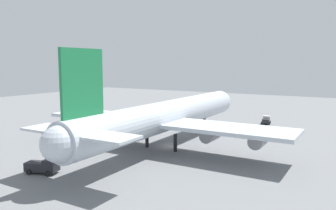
{
  "coord_description": "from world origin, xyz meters",
  "views": [
    {
      "loc": [
        -57.96,
        -34.18,
        17.06
      ],
      "look_at": [
        0.0,
        0.0,
        8.61
      ],
      "focal_mm": 35.68,
      "sensor_mm": 36.0,
      "label": 1
    }
  ],
  "objects": [
    {
      "name": "cargo_airplane",
      "position": [
        -0.28,
        0.0,
        6.37
      ],
      "size": [
        61.88,
        51.76,
        19.13
      ],
      "color": "silver",
      "rests_on": "ground_plane"
    },
    {
      "name": "catering_truck",
      "position": [
        -24.5,
        8.12,
        1.16
      ],
      "size": [
        3.66,
        5.49,
        2.31
      ],
      "color": "#232328",
      "rests_on": "ground_plane"
    },
    {
      "name": "cargo_loader",
      "position": [
        36.53,
        -10.8,
        1.02
      ],
      "size": [
        4.14,
        2.81,
        2.09
      ],
      "color": "silver",
      "rests_on": "ground_plane"
    },
    {
      "name": "ground_plane",
      "position": [
        0.0,
        0.0,
        0.0
      ],
      "size": [
        247.52,
        247.52,
        0.0
      ],
      "primitive_type": "plane",
      "color": "slate"
    },
    {
      "name": "safety_cone_nose",
      "position": [
        27.85,
        1.25,
        0.34
      ],
      "size": [
        0.47,
        0.47,
        0.68
      ],
      "primitive_type": "cone",
      "color": "orange",
      "rests_on": "ground_plane"
    }
  ]
}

